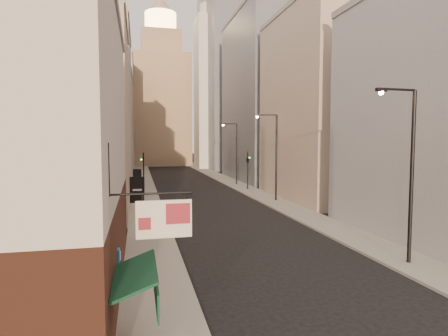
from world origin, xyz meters
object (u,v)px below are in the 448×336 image
streetlamp_near (408,166)px  streetlamp_far (235,150)px  clock_tower (162,97)px  traffic_light_left (143,164)px  white_tower (213,88)px  streetlamp_mid (274,152)px  traffic_light_right (248,161)px

streetlamp_near → streetlamp_far: bearing=86.6°
clock_tower → traffic_light_left: size_ratio=8.98×
clock_tower → traffic_light_left: (-5.60, -55.25, -13.98)m
traffic_light_left → streetlamp_near: bearing=118.6°
streetlamp_far → streetlamp_near: bearing=-87.2°
streetlamp_near → streetlamp_far: size_ratio=1.02×
white_tower → streetlamp_mid: 50.82m
white_tower → streetlamp_far: bearing=-96.2°
clock_tower → traffic_light_right: size_ratio=8.98×
streetlamp_far → traffic_light_left: bearing=-147.5°
white_tower → traffic_light_left: bearing=-111.9°
clock_tower → white_tower: 17.83m
streetlamp_mid → traffic_light_right: streetlamp_mid is taller
streetlamp_mid → traffic_light_right: bearing=108.3°
streetlamp_mid → traffic_light_right: size_ratio=1.82×
clock_tower → streetlamp_near: 84.74m
streetlamp_near → clock_tower: bearing=91.9°
streetlamp_near → streetlamp_far: streetlamp_near is taller
clock_tower → streetlamp_far: (7.32, -48.01, -12.59)m
white_tower → streetlamp_far: 36.80m
streetlamp_far → streetlamp_mid: bearing=-85.6°
white_tower → streetlamp_near: white_tower is taller
clock_tower → traffic_light_right: (7.50, -53.73, -13.80)m
streetlamp_near → traffic_light_right: (0.45, 29.78, -1.29)m
white_tower → streetlamp_far: size_ratio=4.70×
streetlamp_mid → traffic_light_right: (-0.13, 9.18, -1.37)m
clock_tower → traffic_light_right: clock_tower is taller
white_tower → streetlamp_mid: size_ratio=4.55×
white_tower → traffic_light_left: 46.91m
white_tower → clock_tower: bearing=128.2°
white_tower → streetlamp_far: (-3.68, -34.01, -13.56)m
white_tower → streetlamp_mid: (-3.37, -48.91, -13.40)m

